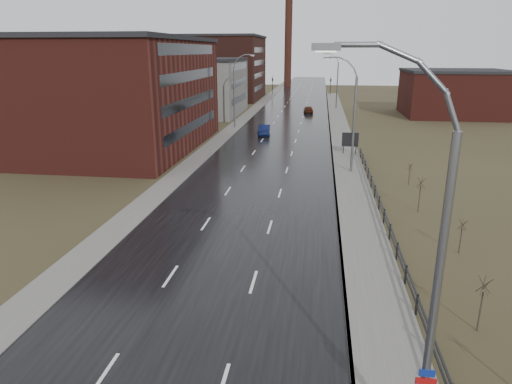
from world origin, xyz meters
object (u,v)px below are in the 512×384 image
(streetlight_main, at_px, (426,276))
(car_near, at_px, (264,130))
(car_far, at_px, (308,110))
(billboard, at_px, (350,140))

(streetlight_main, xyz_separation_m, car_near, (-10.95, 53.84, -5.30))
(streetlight_main, relative_size, car_near, 2.64)
(car_near, distance_m, car_far, 26.48)
(streetlight_main, bearing_deg, car_near, 101.50)
(billboard, xyz_separation_m, car_far, (-5.93, 37.37, -1.07))
(billboard, bearing_deg, car_far, 99.02)
(streetlight_main, height_order, billboard, streetlight_main)
(car_far, bearing_deg, streetlight_main, 87.61)
(billboard, height_order, car_far, billboard)
(streetlight_main, relative_size, billboard, 4.47)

